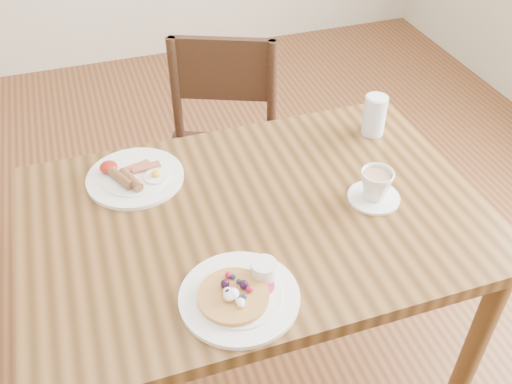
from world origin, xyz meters
TOP-DOWN VIEW (x-y plane):
  - ground at (0.00, 0.00)m, footprint 5.00×5.00m
  - dining_table at (0.00, 0.00)m, footprint 1.20×0.80m
  - chair_far at (0.08, 0.64)m, footprint 0.55×0.55m
  - pancake_plate at (-0.12, -0.26)m, footprint 0.27×0.27m
  - breakfast_plate at (-0.28, 0.24)m, footprint 0.27×0.27m
  - teacup_saucer at (0.32, -0.05)m, footprint 0.14×0.14m
  - water_glass at (0.46, 0.24)m, footprint 0.07×0.07m

SIDE VIEW (x-z plane):
  - ground at x=0.00m, z-range 0.00..0.00m
  - chair_far at x=0.08m, z-range 0.05..0.93m
  - dining_table at x=0.00m, z-range 0.28..1.03m
  - breakfast_plate at x=-0.28m, z-range 0.74..0.78m
  - pancake_plate at x=-0.12m, z-range 0.74..0.79m
  - teacup_saucer at x=0.32m, z-range 0.75..0.84m
  - water_glass at x=0.46m, z-range 0.75..0.87m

